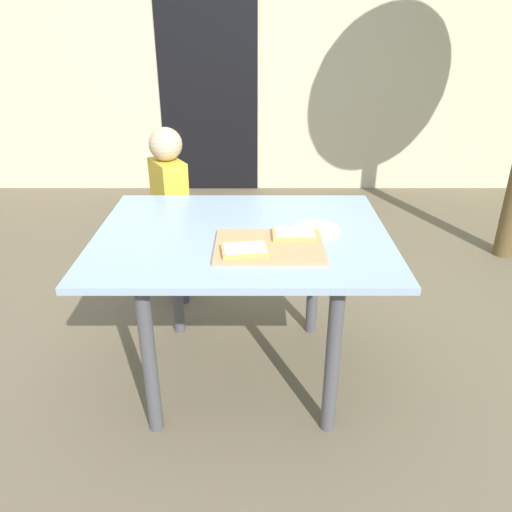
{
  "coord_description": "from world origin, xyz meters",
  "views": [
    {
      "loc": [
        0.06,
        -1.93,
        1.56
      ],
      "look_at": [
        0.06,
        0.0,
        0.63
      ],
      "focal_mm": 35.06,
      "sensor_mm": 36.0,
      "label": 1
    }
  ],
  "objects": [
    {
      "name": "cutting_board",
      "position": [
        0.11,
        -0.16,
        0.74
      ],
      "size": [
        0.42,
        0.31,
        0.02
      ],
      "primitive_type": "cube",
      "color": "tan",
      "rests_on": "dining_table"
    },
    {
      "name": "ground_plane",
      "position": [
        0.0,
        0.0,
        0.0
      ],
      "size": [
        16.0,
        16.0,
        0.0
      ],
      "primitive_type": "plane",
      "color": "brown"
    },
    {
      "name": "house_wall_back",
      "position": [
        0.0,
        2.94,
        1.28
      ],
      "size": [
        8.0,
        0.2,
        2.56
      ],
      "primitive_type": "cube",
      "color": "beige",
      "rests_on": "ground"
    },
    {
      "name": "pizza_slice_far_right",
      "position": [
        0.21,
        -0.08,
        0.76
      ],
      "size": [
        0.18,
        0.12,
        0.02
      ],
      "color": "#E59D4E",
      "rests_on": "cutting_board"
    },
    {
      "name": "house_door",
      "position": [
        -0.38,
        2.84,
        1.0
      ],
      "size": [
        0.9,
        0.02,
        2.0
      ],
      "primitive_type": "cube",
      "color": "black",
      "rests_on": "ground"
    },
    {
      "name": "pizza_slice_near_left",
      "position": [
        0.02,
        -0.23,
        0.76
      ],
      "size": [
        0.19,
        0.14,
        0.02
      ],
      "color": "#E59D4E",
      "rests_on": "cutting_board"
    },
    {
      "name": "child_left",
      "position": [
        -0.42,
        0.73,
        0.6
      ],
      "size": [
        0.24,
        0.28,
        1.03
      ],
      "color": "#443F54",
      "rests_on": "ground"
    },
    {
      "name": "dining_table",
      "position": [
        0.0,
        0.0,
        0.64
      ],
      "size": [
        1.22,
        0.95,
        0.74
      ],
      "color": "#8FA8B9",
      "rests_on": "ground"
    },
    {
      "name": "plate_white_right",
      "position": [
        0.31,
        0.01,
        0.74
      ],
      "size": [
        0.21,
        0.21,
        0.01
      ],
      "primitive_type": "cylinder",
      "color": "white",
      "rests_on": "dining_table"
    }
  ]
}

